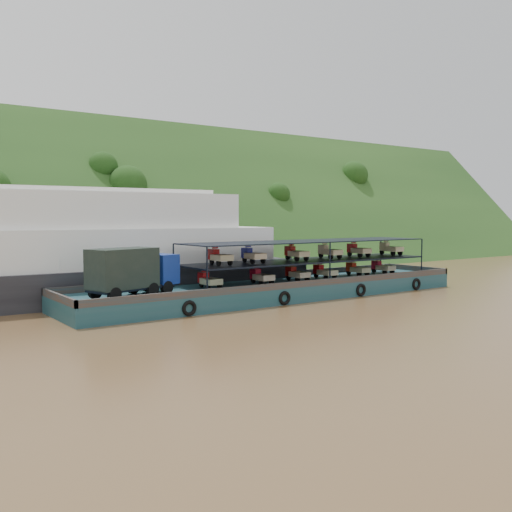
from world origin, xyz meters
TOP-DOWN VIEW (x-y plane):
  - ground at (0.00, 0.00)m, footprint 160.00×160.00m
  - hillside at (0.00, 36.00)m, footprint 140.00×39.60m
  - cargo_barge at (-3.13, -0.25)m, footprint 35.00×7.18m
  - passenger_ferry at (-18.10, 8.93)m, footprint 43.73×12.80m

SIDE VIEW (x-z plane):
  - ground at x=0.00m, z-range 0.00..0.00m
  - hillside at x=0.00m, z-range -19.80..19.80m
  - cargo_barge at x=-3.13m, z-range -1.15..3.39m
  - passenger_ferry at x=-18.10m, z-range -0.59..8.18m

